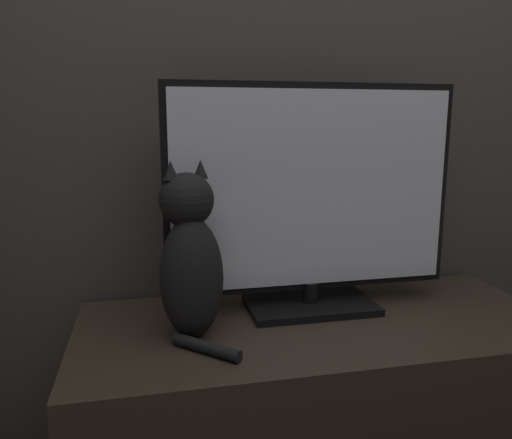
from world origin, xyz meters
TOP-DOWN VIEW (x-y plane):
  - wall_back at (0.00, 1.22)m, footprint 4.80×0.05m
  - tv_stand at (0.00, 0.90)m, footprint 1.27×0.55m
  - tv at (0.00, 1.00)m, footprint 0.80×0.21m
  - cat at (-0.34, 0.88)m, footprint 0.18×0.27m

SIDE VIEW (x-z plane):
  - tv_stand at x=0.00m, z-range 0.00..0.55m
  - cat at x=-0.34m, z-range 0.53..0.96m
  - tv at x=0.00m, z-range 0.55..1.16m
  - wall_back at x=0.00m, z-range 0.00..2.60m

